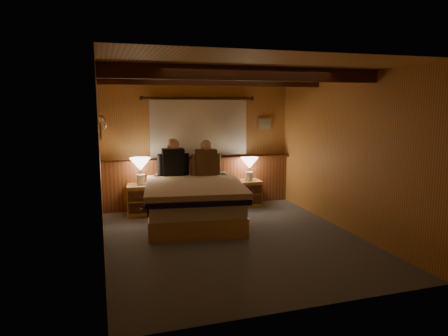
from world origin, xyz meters
name	(u,v)px	position (x,y,z in m)	size (l,w,h in m)	color
floor	(233,239)	(0.00, 0.00, 0.00)	(4.20, 4.20, 0.00)	#4C515A
ceiling	(234,70)	(0.00, 0.00, 2.40)	(4.20, 4.20, 0.00)	tan
wall_back	(199,144)	(0.00, 2.10, 1.20)	(3.60, 3.60, 0.00)	#CE924A
wall_left	(100,163)	(-1.80, 0.00, 1.20)	(4.20, 4.20, 0.00)	#CE924A
wall_right	(344,153)	(1.80, 0.00, 1.20)	(4.20, 4.20, 0.00)	#CE924A
wall_front	(307,187)	(0.00, -2.10, 1.20)	(3.60, 3.60, 0.00)	#CE924A
wainscot	(200,181)	(0.00, 2.04, 0.49)	(3.60, 0.23, 0.94)	brown
curtain_window	(199,127)	(0.00, 2.03, 1.52)	(2.18, 0.09, 1.11)	#452011
ceiling_beams	(231,78)	(0.00, 0.15, 2.31)	(3.60, 1.65, 0.16)	#452011
coat_rail	(104,121)	(-1.72, 1.58, 1.67)	(0.05, 0.55, 0.24)	silver
framed_print	(265,124)	(1.35, 2.08, 1.55)	(0.30, 0.04, 0.25)	#AB7F55
bed	(194,202)	(-0.35, 1.00, 0.35)	(1.79, 2.18, 0.68)	tan
nightstand_left	(142,199)	(-1.14, 1.76, 0.27)	(0.54, 0.50, 0.54)	tan
nightstand_right	(248,193)	(0.90, 1.77, 0.25)	(0.46, 0.41, 0.49)	tan
lamp_left	(140,166)	(-1.14, 1.76, 0.87)	(0.37, 0.37, 0.48)	white
lamp_right	(249,164)	(0.90, 1.75, 0.81)	(0.34, 0.34, 0.45)	white
person_left	(173,160)	(-0.56, 1.75, 0.95)	(0.57, 0.25, 0.69)	black
person_right	(206,161)	(0.02, 1.62, 0.94)	(0.55, 0.24, 0.66)	#4D341E
duffel_bag	(162,206)	(-0.80, 1.61, 0.15)	(0.54, 0.38, 0.35)	black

